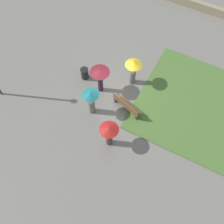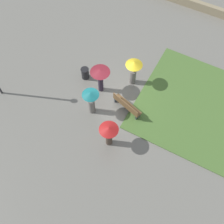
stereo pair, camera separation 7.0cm
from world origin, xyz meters
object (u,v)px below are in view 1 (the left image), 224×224
at_px(park_bench, 126,105).
at_px(crowd_person_teal, 91,100).
at_px(crowd_person_yellow, 133,69).
at_px(crowd_person_red, 109,133).
at_px(trash_bin, 85,73).
at_px(crowd_person_maroon, 100,75).

distance_m(park_bench, crowd_person_teal, 2.12).
height_order(park_bench, crowd_person_teal, crowd_person_teal).
xyz_separation_m(crowd_person_yellow, crowd_person_red, (-0.71, 4.31, -0.04)).
bearing_deg(crowd_person_red, crowd_person_yellow, -63.13).
bearing_deg(crowd_person_red, park_bench, -69.35).
height_order(trash_bin, crowd_person_red, crowd_person_red).
bearing_deg(crowd_person_maroon, trash_bin, 84.04).
relative_size(crowd_person_yellow, crowd_person_red, 1.06).
height_order(park_bench, crowd_person_red, crowd_person_red).
bearing_deg(park_bench, trash_bin, 1.36).
xyz_separation_m(trash_bin, crowd_person_red, (-3.47, 3.24, 0.84)).
relative_size(trash_bin, crowd_person_red, 0.44).
bearing_deg(crowd_person_teal, trash_bin, 43.04).
distance_m(crowd_person_yellow, crowd_person_red, 4.37).
relative_size(crowd_person_yellow, crowd_person_maroon, 0.98).
xyz_separation_m(park_bench, crowd_person_red, (-0.13, 2.32, 0.76)).
bearing_deg(crowd_person_yellow, park_bench, -34.41).
distance_m(park_bench, crowd_person_red, 2.45).
height_order(trash_bin, crowd_person_yellow, crowd_person_yellow).
relative_size(park_bench, crowd_person_yellow, 1.03).
relative_size(crowd_person_teal, crowd_person_maroon, 0.99).
xyz_separation_m(crowd_person_yellow, crowd_person_maroon, (1.43, 1.42, 0.16)).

